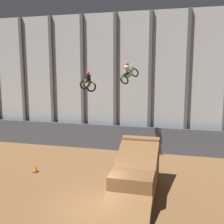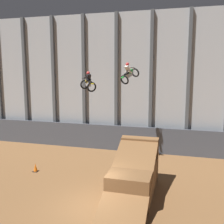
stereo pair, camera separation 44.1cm
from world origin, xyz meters
name	(u,v)px [view 2 (the right image)]	position (x,y,z in m)	size (l,w,h in m)	color
ground_plane	(94,208)	(0.00, 0.00, 0.00)	(60.00, 60.00, 0.00)	brown
arena_back_wall	(134,83)	(0.00, 10.66, 5.98)	(32.00, 0.40, 11.95)	#ADB2B7
lower_barrier	(132,139)	(0.00, 9.99, 1.12)	(31.36, 0.20, 2.23)	#474C56
dirt_ramp	(134,175)	(1.67, 2.39, 0.98)	(2.36, 6.24, 2.94)	brown
rider_bike_left_air	(88,83)	(-2.71, 6.66, 6.12)	(1.60, 1.65, 1.51)	black
rider_bike_right_air	(129,73)	(0.22, 7.63, 6.81)	(1.39, 1.86, 1.67)	black
traffic_cone_near_ramp	(36,168)	(-5.58, 3.58, 0.28)	(0.36, 0.36, 0.58)	black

